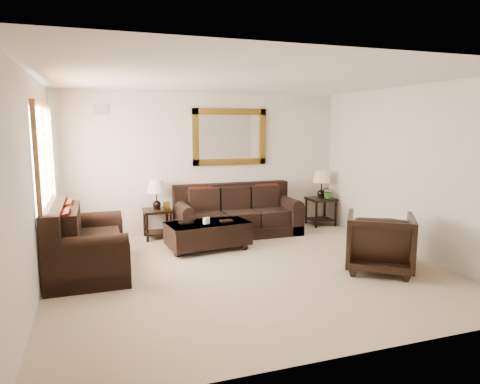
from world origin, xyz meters
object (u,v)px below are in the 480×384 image
object	(u,v)px
end_table_right	(321,189)
coffee_table	(208,232)
sofa	(237,216)
end_table_left	(157,200)
armchair	(380,239)
loveseat	(83,247)

from	to	relation	value
end_table_right	coffee_table	distance (m)	2.91
sofa	end_table_left	world-z (taller)	end_table_left
end_table_left	coffee_table	distance (m)	1.29
end_table_left	armchair	world-z (taller)	end_table_left
sofa	loveseat	xyz separation A→B (m)	(-2.76, -1.36, 0.02)
armchair	sofa	bearing A→B (deg)	-29.24
end_table_left	sofa	bearing A→B (deg)	-6.44
end_table_left	end_table_right	world-z (taller)	end_table_right
end_table_right	sofa	bearing A→B (deg)	-175.37
loveseat	armchair	distance (m)	4.24
end_table_left	armchair	distance (m)	3.97
sofa	end_table_left	size ratio (longest dim) A/B	2.13
coffee_table	armchair	world-z (taller)	armchair
sofa	loveseat	world-z (taller)	loveseat
loveseat	coffee_table	bearing A→B (deg)	-74.82
sofa	armchair	size ratio (longest dim) A/B	2.51
end_table_left	end_table_right	bearing A→B (deg)	-0.23
sofa	end_table_right	size ratio (longest dim) A/B	2.01
end_table_right	armchair	distance (m)	2.91
end_table_right	coffee_table	bearing A→B (deg)	-160.00
loveseat	end_table_left	bearing A→B (deg)	-39.54
end_table_left	coffee_table	xyz separation A→B (m)	(0.71, -1.00, -0.42)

